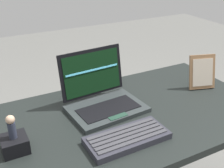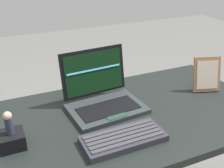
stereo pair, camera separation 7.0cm
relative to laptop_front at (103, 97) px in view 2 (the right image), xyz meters
The scene contains 6 objects.
desk 0.21m from the laptop_front, 124.90° to the right, with size 1.46×0.67×0.74m.
laptop_front is the anchor object (origin of this frame).
external_keyboard 0.26m from the laptop_front, 95.60° to the right, with size 0.30×0.14×0.03m.
photo_frame 0.52m from the laptop_front, ahead, with size 0.14×0.09×0.17m.
figurine_stand 0.41m from the laptop_front, 162.50° to the right, with size 0.09×0.09×0.06m, color black.
figurine 0.41m from the laptop_front, 162.50° to the right, with size 0.03×0.03×0.09m.
Camera 2 is at (-0.33, -0.90, 1.37)m, focal length 45.74 mm.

